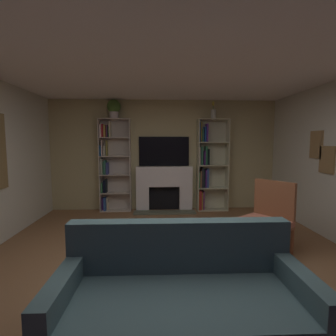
# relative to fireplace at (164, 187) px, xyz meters

# --- Properties ---
(ground_plane) EXTENTS (7.62, 7.62, 0.00)m
(ground_plane) POSITION_rel_fireplace_xyz_m (0.00, -3.05, -0.55)
(ground_plane) COLOR brown
(wall_back_accent) EXTENTS (5.40, 0.06, 2.58)m
(wall_back_accent) POSITION_rel_fireplace_xyz_m (0.00, 0.15, 0.74)
(wall_back_accent) COLOR tan
(wall_back_accent) RESTS_ON ground_plane
(ceiling) EXTENTS (5.40, 6.47, 0.06)m
(ceiling) POSITION_rel_fireplace_xyz_m (0.00, -3.05, 2.06)
(ceiling) COLOR white
(ceiling) RESTS_ON wall_back_accent
(fireplace) EXTENTS (1.41, 0.54, 1.04)m
(fireplace) POSITION_rel_fireplace_xyz_m (0.00, 0.00, 0.00)
(fireplace) COLOR white
(fireplace) RESTS_ON ground_plane
(tv) EXTENTS (1.17, 0.06, 0.68)m
(tv) POSITION_rel_fireplace_xyz_m (0.00, 0.09, 0.83)
(tv) COLOR black
(tv) RESTS_ON fireplace
(bookshelf_left) EXTENTS (0.71, 0.26, 2.13)m
(bookshelf_left) POSITION_rel_fireplace_xyz_m (-1.21, 0.03, 0.54)
(bookshelf_left) COLOR beige
(bookshelf_left) RESTS_ON ground_plane
(bookshelf_right) EXTENTS (0.71, 0.32, 2.13)m
(bookshelf_right) POSITION_rel_fireplace_xyz_m (1.03, 0.01, 0.49)
(bookshelf_right) COLOR beige
(bookshelf_right) RESTS_ON ground_plane
(potted_plant) EXTENTS (0.30, 0.30, 0.42)m
(potted_plant) POSITION_rel_fireplace_xyz_m (-1.13, -0.03, 1.82)
(potted_plant) COLOR silver
(potted_plant) RESTS_ON bookshelf_left
(vase_with_flowers) EXTENTS (0.12, 0.12, 0.40)m
(vase_with_flowers) POSITION_rel_fireplace_xyz_m (1.13, -0.03, 1.72)
(vase_with_flowers) COLOR beige
(vase_with_flowers) RESTS_ON bookshelf_right
(couch) EXTENTS (1.94, 0.90, 0.91)m
(couch) POSITION_rel_fireplace_xyz_m (-0.00, -4.06, -0.25)
(couch) COLOR #425C60
(couch) RESTS_ON ground_plane
(armchair) EXTENTS (0.86, 0.87, 1.03)m
(armchair) POSITION_rel_fireplace_xyz_m (1.42, -2.36, -0.04)
(armchair) COLOR brown
(armchair) RESTS_ON ground_plane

